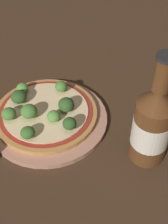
% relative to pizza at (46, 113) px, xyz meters
% --- Properties ---
extents(ground_plane, '(3.00, 3.00, 0.00)m').
position_rel_pizza_xyz_m(ground_plane, '(-0.00, 0.02, -0.02)').
color(ground_plane, '#3D2819').
extents(plate, '(0.26, 0.26, 0.01)m').
position_rel_pizza_xyz_m(plate, '(0.01, 0.00, -0.01)').
color(plate, tan).
rests_on(plate, ground_plane).
extents(pizza, '(0.23, 0.23, 0.01)m').
position_rel_pizza_xyz_m(pizza, '(0.00, 0.00, 0.00)').
color(pizza, '#B77F42').
rests_on(pizza, plate).
extents(broccoli_floret_0, '(0.04, 0.04, 0.03)m').
position_rel_pizza_xyz_m(broccoli_floret_0, '(-0.05, -0.04, 0.02)').
color(broccoli_floret_0, '#6B8E51').
rests_on(broccoli_floret_0, pizza).
extents(broccoli_floret_1, '(0.03, 0.03, 0.03)m').
position_rel_pizza_xyz_m(broccoli_floret_1, '(0.06, -0.06, 0.02)').
color(broccoli_floret_1, '#6B8E51').
rests_on(broccoli_floret_1, pizza).
extents(broccoli_floret_2, '(0.03, 0.03, 0.02)m').
position_rel_pizza_xyz_m(broccoli_floret_2, '(-0.08, -0.02, 0.02)').
color(broccoli_floret_2, '#6B8E51').
rests_on(broccoli_floret_2, pizza).
extents(broccoli_floret_3, '(0.03, 0.03, 0.02)m').
position_rel_pizza_xyz_m(broccoli_floret_3, '(0.03, 0.01, 0.02)').
color(broccoli_floret_3, '#6B8E51').
rests_on(broccoli_floret_3, pizza).
extents(broccoli_floret_4, '(0.03, 0.03, 0.03)m').
position_rel_pizza_xyz_m(broccoli_floret_4, '(0.02, 0.04, 0.02)').
color(broccoli_floret_4, '#6B8E51').
rests_on(broccoli_floret_4, pizza).
extents(broccoli_floret_5, '(0.03, 0.03, 0.03)m').
position_rel_pizza_xyz_m(broccoli_floret_5, '(-0.01, -0.08, 0.02)').
color(broccoli_floret_5, '#6B8E51').
rests_on(broccoli_floret_5, pizza).
extents(broccoli_floret_6, '(0.03, 0.03, 0.03)m').
position_rel_pizza_xyz_m(broccoli_floret_6, '(0.00, -0.04, 0.03)').
color(broccoli_floret_6, '#6B8E51').
rests_on(broccoli_floret_6, pizza).
extents(broccoli_floret_7, '(0.03, 0.03, 0.03)m').
position_rel_pizza_xyz_m(broccoli_floret_7, '(-0.04, 0.06, 0.02)').
color(broccoli_floret_7, '#6B8E51').
rests_on(broccoli_floret_7, pizza).
extents(broccoli_floret_8, '(0.03, 0.03, 0.03)m').
position_rel_pizza_xyz_m(broccoli_floret_8, '(0.07, 0.03, 0.02)').
color(broccoli_floret_8, '#6B8E51').
rests_on(broccoli_floret_8, pizza).
extents(beer_bottle, '(0.07, 0.07, 0.24)m').
position_rel_pizza_xyz_m(beer_bottle, '(0.18, 0.14, 0.07)').
color(beer_bottle, '#563319').
rests_on(beer_bottle, ground_plane).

